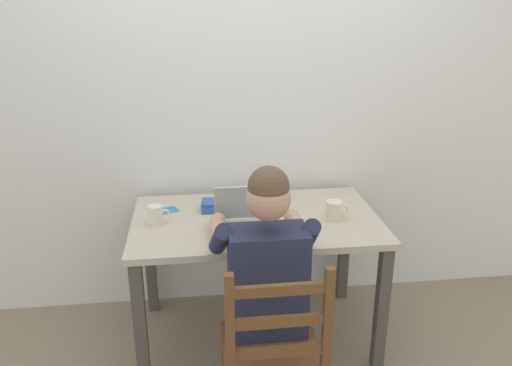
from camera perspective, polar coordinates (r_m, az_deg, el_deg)
The scene contains 14 objects.
ground_plane at distance 3.17m, azimuth -0.01°, elevation -16.49°, with size 8.00×8.00×0.00m, color gray.
back_wall at distance 3.07m, azimuth -1.11°, elevation 9.08°, with size 6.00×0.04×2.60m.
desk at distance 2.82m, azimuth -0.01°, elevation -5.76°, with size 1.33×0.79×0.75m.
seated_person at distance 2.40m, azimuth 0.94°, elevation -10.07°, with size 0.50×0.60×1.24m.
wooden_chair at distance 2.29m, azimuth 1.92°, elevation -18.45°, with size 0.42×0.42×0.93m.
laptop at distance 2.62m, azimuth -0.91°, elevation -4.26°, with size 0.33×0.31×0.22m.
computer_mouse at distance 2.62m, azimuth 4.52°, elevation -5.12°, with size 0.06×0.10×0.03m, color #ADAFB2.
coffee_mug_white at distance 2.74m, azimuth -11.05°, elevation -3.50°, with size 0.11×0.07×0.10m.
coffee_mug_dark at distance 2.98m, azimuth -0.11°, elevation -1.30°, with size 0.11×0.07×0.09m.
coffee_mug_spare at distance 2.78m, azimuth 8.70°, elevation -3.03°, with size 0.12×0.09×0.10m.
book_stack_main at distance 2.88m, azimuth -4.36°, elevation -2.51°, with size 0.20×0.13×0.05m.
paper_pile_near_laptop at distance 2.69m, azimuth -1.07°, elevation -4.70°, with size 0.18×0.17×0.01m, color white.
paper_pile_back_corner at distance 2.54m, azimuth 1.64°, elevation -6.21°, with size 0.26×0.19×0.02m, color white.
landscape_photo_print at distance 2.91m, azimuth -9.97°, elevation -3.06°, with size 0.13×0.09×0.00m, color teal.
Camera 1 is at (-0.31, -2.52, 1.89)m, focal length 36.00 mm.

